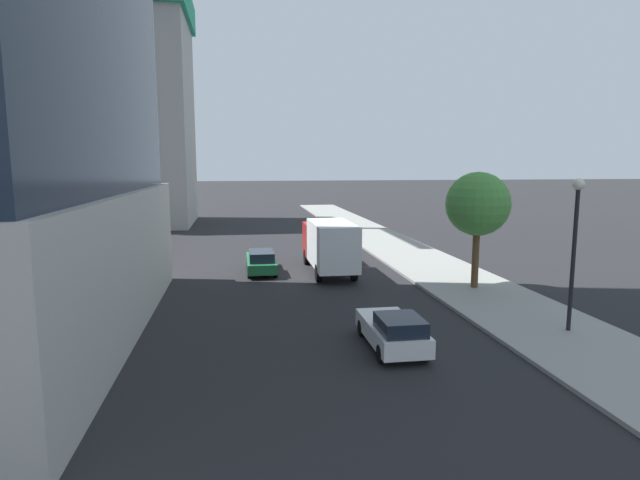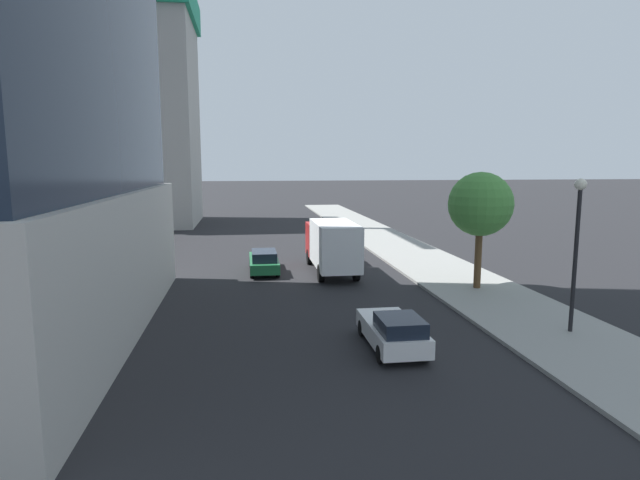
# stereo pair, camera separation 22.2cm
# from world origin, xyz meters

# --- Properties ---
(sidewalk) EXTENTS (5.25, 120.00, 0.15)m
(sidewalk) POSITION_xyz_m (8.48, 20.00, 0.07)
(sidewalk) COLOR gray
(sidewalk) RESTS_ON ground
(construction_building) EXTENTS (14.68, 23.53, 34.25)m
(construction_building) POSITION_xyz_m (-15.47, 58.57, 13.55)
(construction_building) COLOR #B2AFA8
(construction_building) RESTS_ON ground
(street_lamp) EXTENTS (0.44, 0.44, 5.87)m
(street_lamp) POSITION_xyz_m (8.98, 17.34, 3.99)
(street_lamp) COLOR black
(street_lamp) RESTS_ON sidewalk
(street_tree) EXTENTS (3.28, 3.28, 6.00)m
(street_tree) POSITION_xyz_m (8.52, 24.61, 4.48)
(street_tree) COLOR brown
(street_tree) RESTS_ON sidewalk
(car_green) EXTENTS (1.72, 4.75, 1.42)m
(car_green) POSITION_xyz_m (-2.31, 30.68, 0.71)
(car_green) COLOR #1E6638
(car_green) RESTS_ON ground
(car_white) EXTENTS (1.73, 4.11, 1.41)m
(car_white) POSITION_xyz_m (1.75, 16.76, 0.69)
(car_white) COLOR silver
(car_white) RESTS_ON ground
(box_truck) EXTENTS (2.32, 7.60, 3.17)m
(box_truck) POSITION_xyz_m (1.75, 30.01, 1.79)
(box_truck) COLOR #B21E1E
(box_truck) RESTS_ON ground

